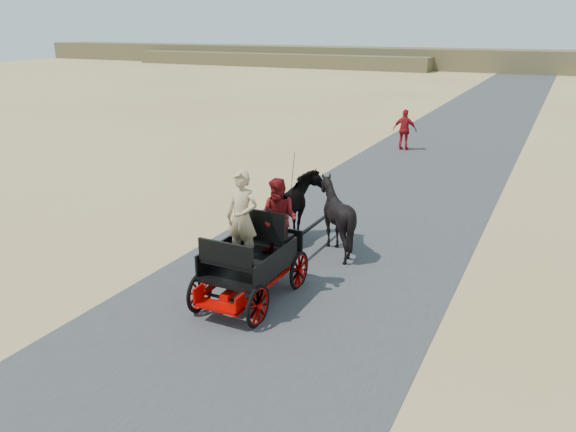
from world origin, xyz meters
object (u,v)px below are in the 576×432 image
at_px(horse_left, 293,210).
at_px(pedestrian, 405,130).
at_px(carriage, 251,281).
at_px(horse_right, 336,216).

xyz_separation_m(horse_left, pedestrian, (-0.46, 11.77, 0.02)).
distance_m(carriage, pedestrian, 14.81).
distance_m(horse_left, pedestrian, 11.78).
height_order(horse_left, pedestrian, pedestrian).
relative_size(carriage, horse_left, 1.20).
relative_size(horse_right, pedestrian, 0.98).
bearing_deg(carriage, pedestrian, 93.91).
xyz_separation_m(carriage, horse_left, (-0.55, 3.00, 0.49)).
bearing_deg(horse_left, pedestrian, -87.76).
bearing_deg(pedestrian, horse_right, 98.11).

